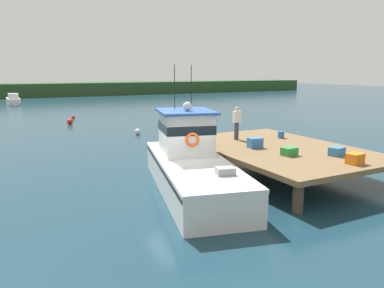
{
  "coord_description": "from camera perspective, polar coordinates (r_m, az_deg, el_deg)",
  "views": [
    {
      "loc": [
        -6.07,
        -12.61,
        4.53
      ],
      "look_at": [
        1.2,
        1.46,
        1.4
      ],
      "focal_mm": 34.43,
      "sensor_mm": 36.0,
      "label": 1
    }
  ],
  "objects": [
    {
      "name": "ground_plane",
      "position": [
        14.71,
        -1.55,
        -6.76
      ],
      "size": [
        200.0,
        200.0,
        0.0
      ],
      "primitive_type": "plane",
      "color": "#193847"
    },
    {
      "name": "dock",
      "position": [
        17.0,
        13.15,
        -0.85
      ],
      "size": [
        6.0,
        9.0,
        1.2
      ],
      "color": "#4C3D2D",
      "rests_on": "ground"
    },
    {
      "name": "main_fishing_boat",
      "position": [
        14.58,
        -0.4,
        -2.8
      ],
      "size": [
        4.36,
        9.95,
        4.8
      ],
      "color": "silver",
      "rests_on": "ground"
    },
    {
      "name": "crate_single_by_cleat",
      "position": [
        15.33,
        14.84,
        -1.12
      ],
      "size": [
        0.65,
        0.51,
        0.33
      ],
      "primitive_type": "cube",
      "rotation": [
        0.0,
        0.0,
        0.13
      ],
      "color": "#2D8442",
      "rests_on": "dock"
    },
    {
      "name": "crate_stack_mid_dock",
      "position": [
        16.55,
        9.74,
        0.18
      ],
      "size": [
        0.64,
        0.5,
        0.44
      ],
      "primitive_type": "cube",
      "rotation": [
        0.0,
        0.0,
        -0.1
      ],
      "color": "#3370B2",
      "rests_on": "dock"
    },
    {
      "name": "crate_single_far",
      "position": [
        15.9,
        21.52,
        -1.07
      ],
      "size": [
        0.67,
        0.55,
        0.34
      ],
      "primitive_type": "cube",
      "rotation": [
        0.0,
        0.0,
        0.2
      ],
      "color": "#3370B2",
      "rests_on": "dock"
    },
    {
      "name": "crate_stack_near_edge",
      "position": [
        14.74,
        23.94,
        -2.07
      ],
      "size": [
        0.65,
        0.51,
        0.39
      ],
      "primitive_type": "cube",
      "rotation": [
        0.0,
        0.0,
        0.13
      ],
      "color": "orange",
      "rests_on": "dock"
    },
    {
      "name": "bait_bucket",
      "position": [
        19.25,
        13.63,
        1.41
      ],
      "size": [
        0.32,
        0.32,
        0.34
      ],
      "primitive_type": "cylinder",
      "color": "#2866B2",
      "rests_on": "dock"
    },
    {
      "name": "deckhand_by_the_boat",
      "position": [
        18.32,
        6.93,
        3.34
      ],
      "size": [
        0.36,
        0.22,
        1.63
      ],
      "color": "#383842",
      "rests_on": "dock"
    },
    {
      "name": "moored_boat_near_channel",
      "position": [
        57.16,
        -25.94,
        6.05
      ],
      "size": [
        1.75,
        6.23,
        1.58
      ],
      "color": "silver",
      "rests_on": "ground"
    },
    {
      "name": "mooring_buoy_inshore",
      "position": [
        27.11,
        -8.44,
        1.9
      ],
      "size": [
        0.43,
        0.43,
        0.43
      ],
      "primitive_type": "sphere",
      "color": "silver",
      "rests_on": "ground"
    },
    {
      "name": "mooring_buoy_outer",
      "position": [
        33.76,
        -18.4,
        3.32
      ],
      "size": [
        0.51,
        0.51,
        0.51
      ],
      "primitive_type": "sphere",
      "color": "red",
      "rests_on": "ground"
    },
    {
      "name": "mooring_buoy_spare_mooring",
      "position": [
        37.8,
        -17.92,
        4.0
      ],
      "size": [
        0.33,
        0.33,
        0.33
      ],
      "primitive_type": "sphere",
      "color": "red",
      "rests_on": "ground"
    },
    {
      "name": "far_shoreline",
      "position": [
        74.93,
        -22.88,
        7.75
      ],
      "size": [
        120.0,
        8.0,
        2.4
      ],
      "primitive_type": "cube",
      "color": "#284723",
      "rests_on": "ground"
    }
  ]
}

